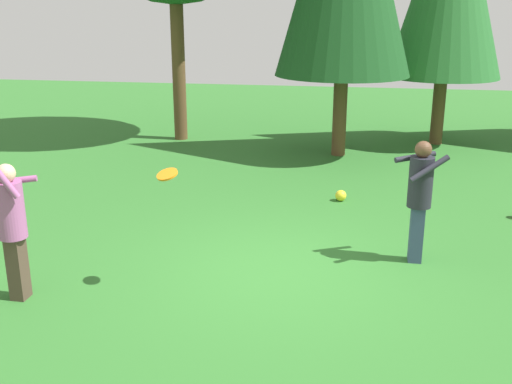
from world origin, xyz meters
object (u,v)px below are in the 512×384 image
object	(u,v)px
person_catcher	(420,191)
ball_yellow	(341,196)
frisbee	(167,174)
person_thrower	(12,220)

from	to	relation	value
person_catcher	ball_yellow	distance (m)	3.04
person_catcher	frisbee	world-z (taller)	person_catcher
person_thrower	ball_yellow	distance (m)	6.15
person_thrower	person_catcher	bearing A→B (deg)	4.74
frisbee	ball_yellow	xyz separation A→B (m)	(2.04, 4.12, -1.46)
person_thrower	frisbee	distance (m)	1.97
person_catcher	ball_yellow	xyz separation A→B (m)	(-1.16, 2.64, -0.96)
frisbee	person_catcher	bearing A→B (deg)	24.74
ball_yellow	person_catcher	bearing A→B (deg)	-66.21
person_thrower	ball_yellow	world-z (taller)	person_thrower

